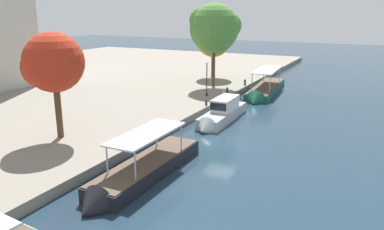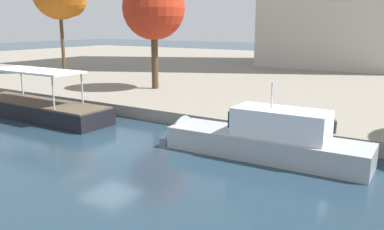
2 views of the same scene
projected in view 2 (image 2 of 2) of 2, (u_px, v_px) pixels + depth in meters
name	position (u px, v px, depth m)	size (l,w,h in m)	color
ground_plane	(109.00, 146.00, 19.16)	(220.00, 220.00, 0.00)	#1E3342
dock_promenade	(312.00, 72.00, 45.78)	(120.00, 55.00, 0.74)	gray
tour_boat_1	(30.00, 111.00, 25.39)	(11.78, 2.65, 3.96)	black
motor_yacht_2	(254.00, 142.00, 17.77)	(9.90, 2.49, 4.07)	#9EA3A8
mooring_bollard_0	(334.00, 126.00, 18.60)	(0.28, 0.28, 0.66)	#2D2D33
tree_2	(154.00, 10.00, 30.69)	(4.79, 4.84, 8.57)	#4C3823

